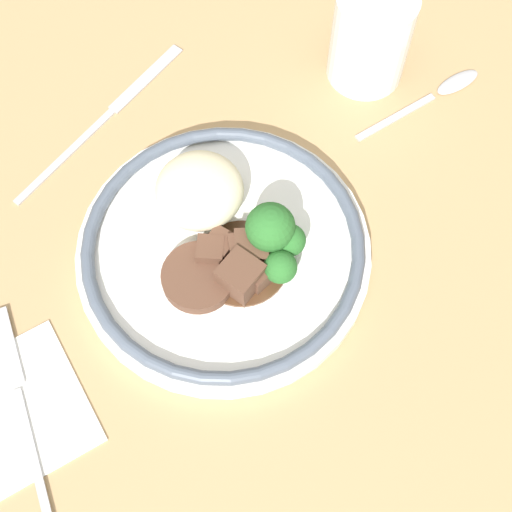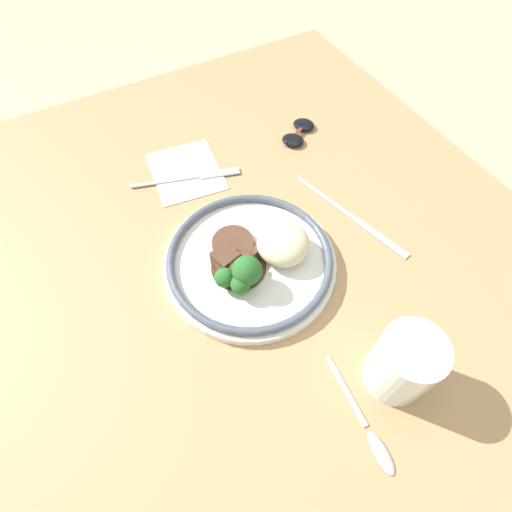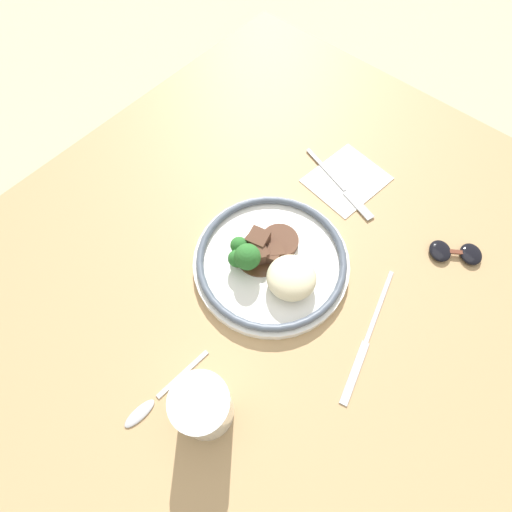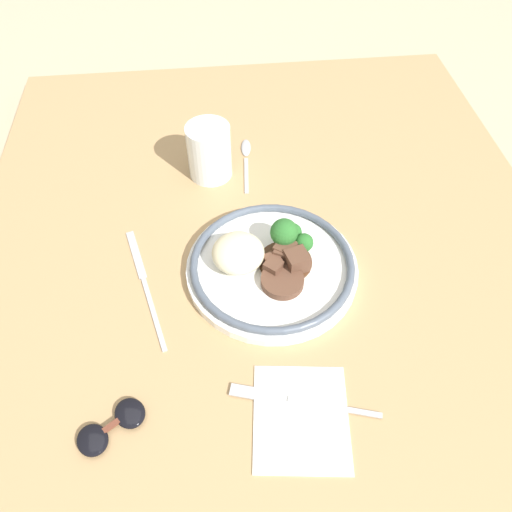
{
  "view_description": "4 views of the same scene",
  "coord_description": "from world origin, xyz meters",
  "px_view_note": "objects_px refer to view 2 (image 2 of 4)",
  "views": [
    {
      "loc": [
        -0.18,
        -0.23,
        0.62
      ],
      "look_at": [
        -0.02,
        -0.03,
        0.06
      ],
      "focal_mm": 50.0,
      "sensor_mm": 36.0,
      "label": 1
    },
    {
      "loc": [
        0.26,
        -0.15,
        0.55
      ],
      "look_at": [
        -0.02,
        0.0,
        0.08
      ],
      "focal_mm": 28.0,
      "sensor_mm": 36.0,
      "label": 2
    },
    {
      "loc": [
        0.21,
        0.18,
        0.64
      ],
      "look_at": [
        -0.01,
        -0.01,
        0.09
      ],
      "focal_mm": 28.0,
      "sensor_mm": 36.0,
      "label": 3
    },
    {
      "loc": [
        -0.5,
        0.07,
        0.64
      ],
      "look_at": [
        -0.03,
        0.02,
        0.08
      ],
      "focal_mm": 35.0,
      "sensor_mm": 36.0,
      "label": 4
    }
  ],
  "objects_px": {
    "spoon": "(371,436)",
    "knife": "(353,218)",
    "sunglasses": "(299,132)",
    "fork": "(197,177)",
    "plate": "(253,258)",
    "juice_glass": "(402,365)"
  },
  "relations": [
    {
      "from": "plate",
      "to": "juice_glass",
      "type": "bearing_deg",
      "value": 18.01
    },
    {
      "from": "juice_glass",
      "to": "fork",
      "type": "distance_m",
      "value": 0.45
    },
    {
      "from": "spoon",
      "to": "juice_glass",
      "type": "bearing_deg",
      "value": 128.21
    },
    {
      "from": "spoon",
      "to": "sunglasses",
      "type": "relative_size",
      "value": 1.58
    },
    {
      "from": "plate",
      "to": "spoon",
      "type": "bearing_deg",
      "value": 1.71
    },
    {
      "from": "fork",
      "to": "sunglasses",
      "type": "xyz_separation_m",
      "value": [
        -0.01,
        0.22,
        0.0
      ]
    },
    {
      "from": "spoon",
      "to": "sunglasses",
      "type": "height_order",
      "value": "sunglasses"
    },
    {
      "from": "knife",
      "to": "spoon",
      "type": "xyz_separation_m",
      "value": [
        0.28,
        -0.18,
        0.0
      ]
    },
    {
      "from": "spoon",
      "to": "knife",
      "type": "bearing_deg",
      "value": 152.16
    },
    {
      "from": "spoon",
      "to": "sunglasses",
      "type": "xyz_separation_m",
      "value": [
        -0.5,
        0.21,
        0.0
      ]
    },
    {
      "from": "plate",
      "to": "spoon",
      "type": "relative_size",
      "value": 1.71
    },
    {
      "from": "knife",
      "to": "fork",
      "type": "bearing_deg",
      "value": -152.58
    },
    {
      "from": "juice_glass",
      "to": "sunglasses",
      "type": "distance_m",
      "value": 0.48
    },
    {
      "from": "plate",
      "to": "spoon",
      "type": "xyz_separation_m",
      "value": [
        0.28,
        0.01,
        -0.02
      ]
    },
    {
      "from": "knife",
      "to": "plate",
      "type": "bearing_deg",
      "value": -104.35
    },
    {
      "from": "sunglasses",
      "to": "spoon",
      "type": "bearing_deg",
      "value": -56.79
    },
    {
      "from": "juice_glass",
      "to": "sunglasses",
      "type": "bearing_deg",
      "value": 162.59
    },
    {
      "from": "plate",
      "to": "spoon",
      "type": "height_order",
      "value": "plate"
    },
    {
      "from": "fork",
      "to": "sunglasses",
      "type": "relative_size",
      "value": 1.95
    },
    {
      "from": "plate",
      "to": "knife",
      "type": "distance_m",
      "value": 0.19
    },
    {
      "from": "fork",
      "to": "knife",
      "type": "xyz_separation_m",
      "value": [
        0.21,
        0.19,
        -0.0
      ]
    },
    {
      "from": "juice_glass",
      "to": "sunglasses",
      "type": "xyz_separation_m",
      "value": [
        -0.46,
        0.14,
        -0.04
      ]
    }
  ]
}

